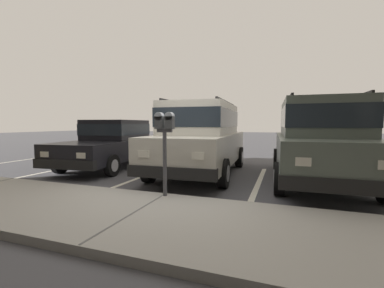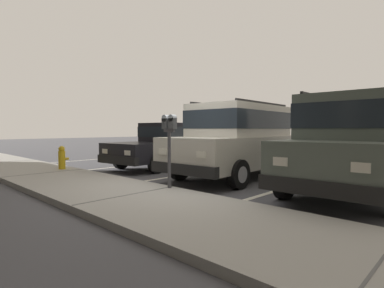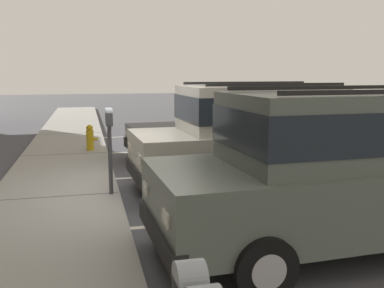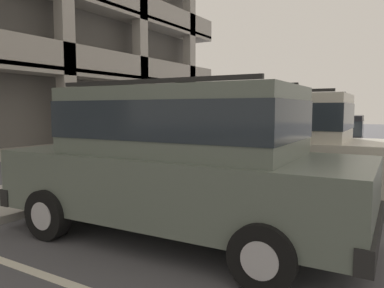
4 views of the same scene
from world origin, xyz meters
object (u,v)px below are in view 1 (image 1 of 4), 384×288
Objects in this scene: silver_suv at (201,135)px; red_sedan at (318,138)px; dark_hatchback at (114,142)px; parking_meter_near at (165,134)px.

silver_suv is 1.00× the size of red_sedan.
parking_meter_near reaches higher than dark_hatchback.
silver_suv reaches higher than dark_hatchback.
parking_meter_near is (-0.19, 2.80, 0.15)m from silver_suv.
dark_hatchback is 4.46m from parking_meter_near.
parking_meter_near is at bearing 42.10° from red_sedan.
dark_hatchback is at bearing -42.21° from parking_meter_near.
parking_meter_near is at bearing 132.62° from dark_hatchback.
silver_suv reaches higher than parking_meter_near.
silver_suv is at bearing 171.50° from dark_hatchback.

